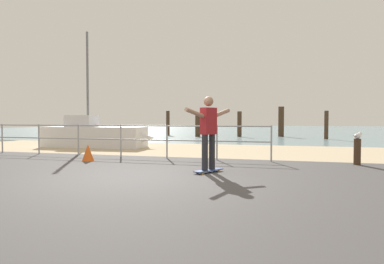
% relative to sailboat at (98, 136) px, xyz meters
% --- Properties ---
extents(ground_plane, '(24.00, 10.00, 0.04)m').
position_rel_sailboat_xyz_m(ground_plane, '(5.03, -7.86, -0.52)').
color(ground_plane, '#474444').
rests_on(ground_plane, ground).
extents(beach_strip, '(24.00, 6.00, 0.04)m').
position_rel_sailboat_xyz_m(beach_strip, '(5.03, 0.14, -0.52)').
color(beach_strip, tan).
rests_on(beach_strip, ground).
extents(sea_surface, '(72.00, 50.00, 0.04)m').
position_rel_sailboat_xyz_m(sea_surface, '(5.03, 28.14, -0.52)').
color(sea_surface, '#75939E').
rests_on(sea_surface, ground).
extents(railing_fence, '(11.06, 0.05, 1.05)m').
position_rel_sailboat_xyz_m(railing_fence, '(2.04, -3.26, 0.18)').
color(railing_fence, '#9EA0A5').
rests_on(railing_fence, ground).
extents(sailboat, '(5.00, 1.63, 4.99)m').
position_rel_sailboat_xyz_m(sailboat, '(0.00, 0.00, 0.00)').
color(sailboat, silver).
rests_on(sailboat, ground).
extents(skateboard, '(0.55, 0.80, 0.08)m').
position_rel_sailboat_xyz_m(skateboard, '(6.32, -5.73, -0.45)').
color(skateboard, '#334C8C').
rests_on(skateboard, ground).
extents(skateboarder, '(0.76, 1.32, 1.65)m').
position_rel_sailboat_xyz_m(skateboarder, '(6.32, -5.73, 0.50)').
color(skateboarder, '#26262B').
rests_on(skateboarder, skateboard).
extents(bollard_short, '(0.18, 0.18, 0.71)m').
position_rel_sailboat_xyz_m(bollard_short, '(9.77, -3.28, -0.17)').
color(bollard_short, '#422D1E').
rests_on(bollard_short, ground).
extents(seagull, '(0.27, 0.45, 0.18)m').
position_rel_sailboat_xyz_m(seagull, '(9.78, -3.27, 0.27)').
color(seagull, white).
rests_on(seagull, bollard_short).
extents(groyne_post_0, '(0.26, 0.26, 1.85)m').
position_rel_sailboat_xyz_m(groyne_post_0, '(-1.04, 11.52, 0.40)').
color(groyne_post_0, '#422D1E').
rests_on(groyne_post_0, ground).
extents(groyne_post_1, '(0.36, 0.36, 1.62)m').
position_rel_sailboat_xyz_m(groyne_post_1, '(1.71, 10.01, 0.29)').
color(groyne_post_1, '#422D1E').
rests_on(groyne_post_1, ground).
extents(groyne_post_2, '(0.30, 0.30, 1.76)m').
position_rel_sailboat_xyz_m(groyne_post_2, '(4.47, 10.85, 0.36)').
color(groyne_post_2, '#422D1E').
rests_on(groyne_post_2, ground).
extents(groyne_post_3, '(0.39, 0.39, 2.10)m').
position_rel_sailboat_xyz_m(groyne_post_3, '(7.22, 11.80, 0.53)').
color(groyne_post_3, '#422D1E').
rests_on(groyne_post_3, ground).
extents(groyne_post_4, '(0.25, 0.25, 1.74)m').
position_rel_sailboat_xyz_m(groyne_post_4, '(9.98, 9.33, 0.35)').
color(groyne_post_4, '#422D1E').
rests_on(groyne_post_4, ground).
extents(traffic_cone, '(0.36, 0.36, 0.50)m').
position_rel_sailboat_xyz_m(traffic_cone, '(2.47, -4.57, -0.27)').
color(traffic_cone, '#E55919').
rests_on(traffic_cone, ground).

